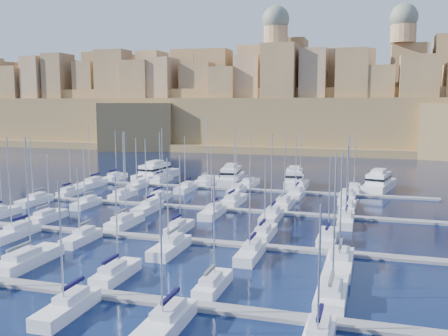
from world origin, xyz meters
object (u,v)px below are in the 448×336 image
(motor_yacht_c, at_px, (294,179))
(motor_yacht_a, at_px, (156,173))
(sailboat_2, at_px, (28,259))
(sailboat_4, at_px, (213,284))
(motor_yacht_d, at_px, (379,183))
(motor_yacht_b, at_px, (231,176))

(motor_yacht_c, bearing_deg, motor_yacht_a, 178.26)
(sailboat_2, bearing_deg, sailboat_4, -3.28)
(sailboat_2, height_order, motor_yacht_c, sailboat_2)
(motor_yacht_d, bearing_deg, sailboat_4, -104.09)
(sailboat_2, bearing_deg, motor_yacht_c, 71.52)
(sailboat_2, xyz_separation_m, motor_yacht_d, (42.48, 69.04, 0.95))
(sailboat_2, xyz_separation_m, motor_yacht_c, (22.86, 68.42, 0.95))
(motor_yacht_a, relative_size, motor_yacht_c, 1.15)
(motor_yacht_a, bearing_deg, motor_yacht_c, -1.74)
(motor_yacht_c, bearing_deg, motor_yacht_d, 1.82)
(sailboat_4, height_order, motor_yacht_d, sailboat_4)
(motor_yacht_a, height_order, motor_yacht_d, same)
(motor_yacht_b, bearing_deg, motor_yacht_a, 178.13)
(motor_yacht_a, bearing_deg, motor_yacht_b, -1.87)
(motor_yacht_a, distance_m, motor_yacht_d, 56.62)
(sailboat_2, xyz_separation_m, motor_yacht_b, (6.93, 68.86, 0.95))
(sailboat_4, bearing_deg, motor_yacht_d, 75.91)
(motor_yacht_b, xyz_separation_m, motor_yacht_c, (15.94, -0.44, 0.00))
(sailboat_4, distance_m, motor_yacht_b, 72.52)
(motor_yacht_a, relative_size, motor_yacht_d, 1.05)
(sailboat_4, xyz_separation_m, motor_yacht_d, (17.69, 70.46, 1.00))
(sailboat_4, bearing_deg, motor_yacht_c, 91.59)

